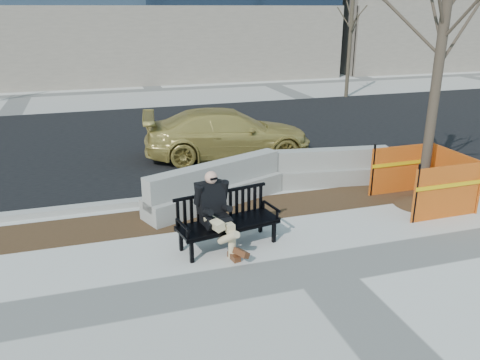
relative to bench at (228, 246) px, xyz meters
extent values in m
plane|color=beige|center=(1.15, -1.17, 0.00)|extent=(120.00, 120.00, 0.00)
cube|color=#47301C|center=(1.15, 1.43, 0.00)|extent=(40.00, 1.20, 0.02)
cube|color=black|center=(1.15, 7.63, 0.00)|extent=(60.00, 10.40, 0.01)
cube|color=#9E9B93|center=(1.15, 2.38, 0.06)|extent=(60.00, 0.25, 0.12)
imported|color=#AA9545|center=(1.48, 5.16, 0.00)|extent=(4.73, 2.39, 1.32)
camera|label=1|loc=(-2.07, -7.31, 3.92)|focal=36.48mm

